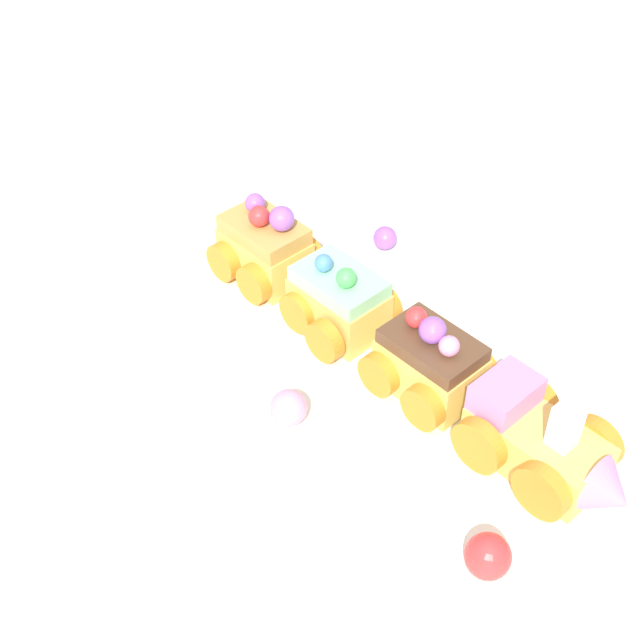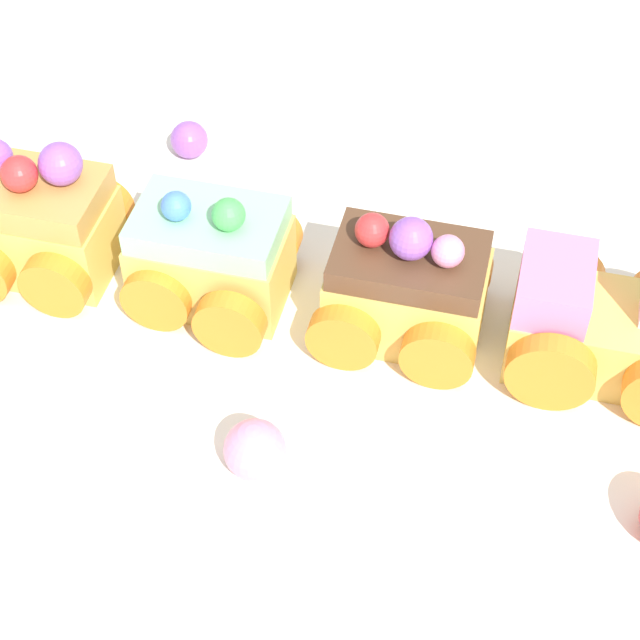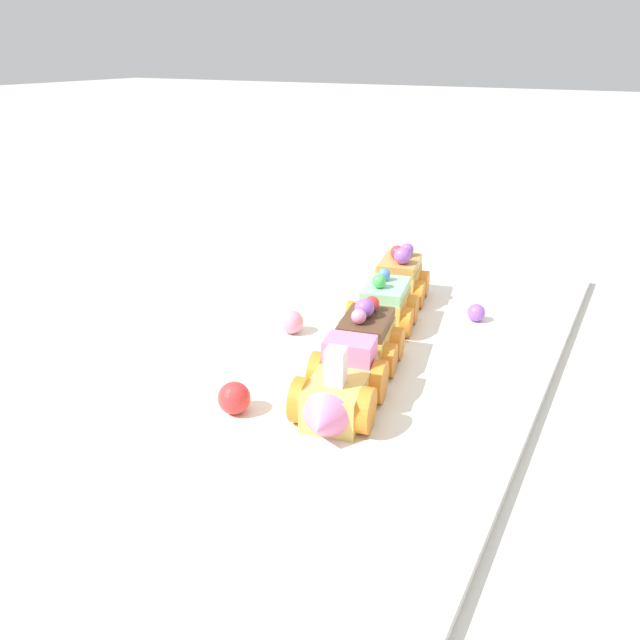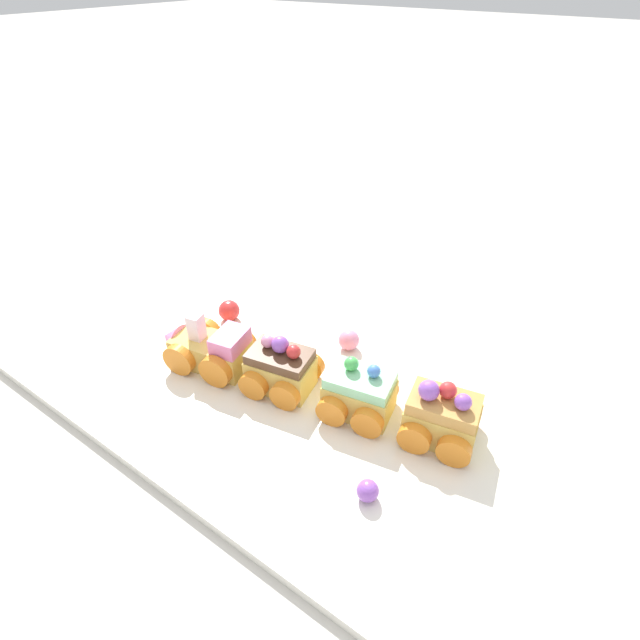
# 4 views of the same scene
# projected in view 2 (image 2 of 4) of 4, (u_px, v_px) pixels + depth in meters

# --- Properties ---
(ground_plane) EXTENTS (10.00, 10.00, 0.00)m
(ground_plane) POSITION_uv_depth(u_px,v_px,m) (329.00, 400.00, 0.50)
(ground_plane) COLOR beige
(display_board) EXTENTS (0.74, 0.44, 0.01)m
(display_board) POSITION_uv_depth(u_px,v_px,m) (329.00, 392.00, 0.50)
(display_board) COLOR white
(display_board) RESTS_ON ground_plane
(cake_train_locomotive) EXTENTS (0.12, 0.09, 0.07)m
(cake_train_locomotive) POSITION_uv_depth(u_px,v_px,m) (628.00, 334.00, 0.48)
(cake_train_locomotive) COLOR #E0BC56
(cake_train_locomotive) RESTS_ON display_board
(cake_car_chocolate) EXTENTS (0.09, 0.08, 0.07)m
(cake_car_chocolate) POSITION_uv_depth(u_px,v_px,m) (407.00, 291.00, 0.50)
(cake_car_chocolate) COLOR #E0BC56
(cake_car_chocolate) RESTS_ON display_board
(cake_car_mint) EXTENTS (0.09, 0.08, 0.07)m
(cake_car_mint) POSITION_uv_depth(u_px,v_px,m) (211.00, 258.00, 0.51)
(cake_car_mint) COLOR #E0BC56
(cake_car_mint) RESTS_ON display_board
(cake_car_caramel) EXTENTS (0.09, 0.08, 0.07)m
(cake_car_caramel) POSITION_uv_depth(u_px,v_px,m) (38.00, 223.00, 0.53)
(cake_car_caramel) COLOR #E0BC56
(cake_car_caramel) RESTS_ON display_board
(gumball_pink) EXTENTS (0.03, 0.03, 0.03)m
(gumball_pink) POSITION_uv_depth(u_px,v_px,m) (255.00, 450.00, 0.45)
(gumball_pink) COLOR pink
(gumball_pink) RESTS_ON display_board
(gumball_purple) EXTENTS (0.02, 0.02, 0.02)m
(gumball_purple) POSITION_uv_depth(u_px,v_px,m) (189.00, 140.00, 0.60)
(gumball_purple) COLOR #9956C6
(gumball_purple) RESTS_ON display_board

